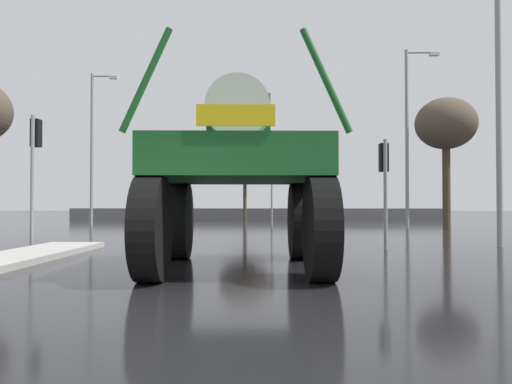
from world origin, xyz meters
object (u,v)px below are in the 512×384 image
sedan_ahead (321,215)px  streetlight_far_left (93,142)px  streetlight_far_right (409,130)px  traffic_signal_near_right (384,170)px  oversize_sprayer (238,174)px  streetlight_near_right (502,102)px  traffic_signal_far_left (272,176)px  bare_tree_right (446,125)px  bare_tree_far_center (245,159)px  traffic_signal_near_left (35,151)px

sedan_ahead → streetlight_far_left: (-13.32, 3.16, 4.29)m
streetlight_far_right → streetlight_far_left: bearing=170.5°
traffic_signal_near_right → streetlight_far_left: streetlight_far_left is taller
oversize_sprayer → sedan_ahead: size_ratio=1.37×
traffic_signal_near_right → streetlight_near_right: streetlight_near_right is taller
streetlight_near_right → streetlight_far_right: size_ratio=0.86×
streetlight_near_right → streetlight_far_left: (-17.88, 14.07, 0.53)m
streetlight_near_right → streetlight_far_right: streetlight_far_right is taller
traffic_signal_far_left → bare_tree_right: bare_tree_right is taller
oversize_sprayer → streetlight_far_right: (7.93, 16.27, 3.23)m
traffic_signal_near_right → bare_tree_right: bare_tree_right is taller
streetlight_far_left → bare_tree_far_center: (8.67, 8.26, -0.29)m
traffic_signal_far_left → streetlight_near_right: bearing=-63.4°
bare_tree_right → streetlight_far_right: bearing=-176.9°
sedan_ahead → streetlight_far_right: 6.48m
streetlight_near_right → bare_tree_far_center: bearing=112.4°
traffic_signal_near_right → streetlight_far_left: (-14.08, 14.83, 2.66)m
oversize_sprayer → traffic_signal_far_left: (0.66, 19.50, 0.99)m
traffic_signal_far_left → oversize_sprayer: bearing=-91.9°
sedan_ahead → bare_tree_far_center: 12.96m
traffic_signal_far_left → bare_tree_far_center: size_ratio=0.63×
traffic_signal_far_left → traffic_signal_near_left: bearing=-115.4°
sedan_ahead → streetlight_far_right: bearing=-88.5°
traffic_signal_near_right → streetlight_far_left: size_ratio=0.35×
oversize_sprayer → streetlight_far_right: 18.39m
bare_tree_right → bare_tree_far_center: size_ratio=1.08×
bare_tree_right → bare_tree_far_center: (-11.31, 11.18, -0.77)m
traffic_signal_near_right → bare_tree_far_center: bearing=103.2°
traffic_signal_near_right → bare_tree_far_center: bare_tree_far_center is taller
traffic_signal_near_right → traffic_signal_far_left: 15.41m
traffic_signal_near_right → streetlight_far_right: 12.76m
oversize_sprayer → bare_tree_right: bare_tree_right is taller
streetlight_near_right → traffic_signal_far_left: bearing=116.6°
streetlight_near_right → bare_tree_right: 11.39m
traffic_signal_near_left → bare_tree_right: size_ratio=0.58×
traffic_signal_far_left → streetlight_far_left: streetlight_far_left is taller
traffic_signal_near_right → bare_tree_right: 13.65m
sedan_ahead → bare_tree_right: bearing=-88.1°
traffic_signal_far_left → bare_tree_right: (9.25, -3.12, 2.53)m
sedan_ahead → bare_tree_far_center: bare_tree_far_center is taller
traffic_signal_near_right → streetlight_far_right: (3.92, 11.80, 2.85)m
oversize_sprayer → traffic_signal_near_left: size_ratio=1.40×
sedan_ahead → traffic_signal_near_right: size_ratio=1.27×
oversize_sprayer → streetlight_near_right: (7.81, 5.23, 2.51)m
oversize_sprayer → traffic_signal_far_left: size_ratio=1.38×
traffic_signal_near_right → streetlight_near_right: 4.43m
traffic_signal_near_left → bare_tree_far_center: bare_tree_far_center is taller
bare_tree_far_center → sedan_ahead: bearing=-67.8°
traffic_signal_far_left → sedan_ahead: bearing=-52.3°
traffic_signal_near_right → streetlight_near_right: bearing=11.3°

